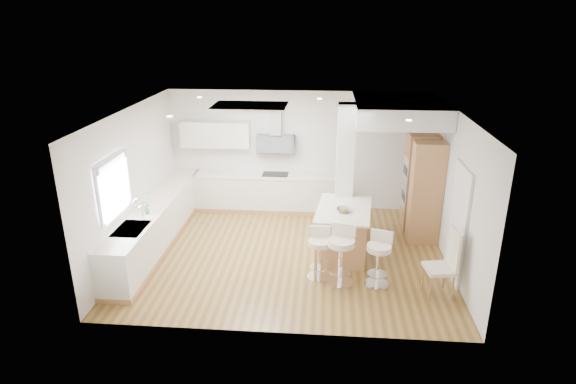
# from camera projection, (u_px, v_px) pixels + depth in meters

# --- Properties ---
(ground) EXTENTS (6.00, 6.00, 0.00)m
(ground) POSITION_uv_depth(u_px,v_px,m) (289.00, 254.00, 9.44)
(ground) COLOR olive
(ground) RESTS_ON ground
(ceiling) EXTENTS (6.00, 5.00, 0.02)m
(ceiling) POSITION_uv_depth(u_px,v_px,m) (289.00, 254.00, 9.44)
(ceiling) COLOR silver
(ceiling) RESTS_ON ground
(wall_back) EXTENTS (6.00, 0.04, 2.80)m
(wall_back) POSITION_uv_depth(u_px,v_px,m) (298.00, 151.00, 11.29)
(wall_back) COLOR silver
(wall_back) RESTS_ON ground
(wall_left) EXTENTS (0.04, 5.00, 2.80)m
(wall_left) POSITION_uv_depth(u_px,v_px,m) (133.00, 182.00, 9.18)
(wall_left) COLOR silver
(wall_left) RESTS_ON ground
(wall_right) EXTENTS (0.04, 5.00, 2.80)m
(wall_right) POSITION_uv_depth(u_px,v_px,m) (454.00, 191.00, 8.72)
(wall_right) COLOR silver
(wall_right) RESTS_ON ground
(skylight) EXTENTS (4.10, 2.10, 0.06)m
(skylight) POSITION_uv_depth(u_px,v_px,m) (250.00, 107.00, 9.09)
(skylight) COLOR white
(skylight) RESTS_ON ground
(window_left) EXTENTS (0.06, 1.28, 1.07)m
(window_left) POSITION_uv_depth(u_px,v_px,m) (113.00, 183.00, 8.23)
(window_left) COLOR white
(window_left) RESTS_ON ground
(doorway_right) EXTENTS (0.05, 1.00, 2.10)m
(doorway_right) POSITION_uv_depth(u_px,v_px,m) (458.00, 225.00, 8.30)
(doorway_right) COLOR #413B33
(doorway_right) RESTS_ON ground
(counter_left) EXTENTS (0.63, 4.50, 1.35)m
(counter_left) POSITION_uv_depth(u_px,v_px,m) (157.00, 223.00, 9.70)
(counter_left) COLOR tan
(counter_left) RESTS_ON ground
(counter_back) EXTENTS (3.62, 0.63, 2.50)m
(counter_back) POSITION_uv_depth(u_px,v_px,m) (258.00, 182.00, 11.34)
(counter_back) COLOR tan
(counter_back) RESTS_ON ground
(pillar) EXTENTS (0.35, 0.35, 2.80)m
(pillar) POSITION_uv_depth(u_px,v_px,m) (344.00, 172.00, 9.76)
(pillar) COLOR white
(pillar) RESTS_ON ground
(soffit) EXTENTS (1.78, 2.20, 0.40)m
(soffit) POSITION_uv_depth(u_px,v_px,m) (399.00, 110.00, 9.68)
(soffit) COLOR silver
(soffit) RESTS_ON ground
(oven_column) EXTENTS (0.63, 1.21, 2.10)m
(oven_column) POSITION_uv_depth(u_px,v_px,m) (422.00, 186.00, 10.01)
(oven_column) COLOR tan
(oven_column) RESTS_ON ground
(peninsula) EXTENTS (1.16, 1.62, 1.00)m
(peninsula) POSITION_uv_depth(u_px,v_px,m) (343.00, 230.00, 9.35)
(peninsula) COLOR tan
(peninsula) RESTS_ON ground
(bar_stool_a) EXTENTS (0.42, 0.42, 0.94)m
(bar_stool_a) POSITION_uv_depth(u_px,v_px,m) (319.00, 251.00, 8.41)
(bar_stool_a) COLOR white
(bar_stool_a) RESTS_ON ground
(bar_stool_b) EXTENTS (0.57, 0.57, 1.07)m
(bar_stool_b) POSITION_uv_depth(u_px,v_px,m) (341.00, 252.00, 8.22)
(bar_stool_b) COLOR white
(bar_stool_b) RESTS_ON ground
(bar_stool_c) EXTENTS (0.55, 0.55, 0.97)m
(bar_stool_c) POSITION_uv_depth(u_px,v_px,m) (379.00, 256.00, 8.18)
(bar_stool_c) COLOR white
(bar_stool_c) RESTS_ON ground
(dining_chair) EXTENTS (0.53, 0.53, 1.19)m
(dining_chair) POSITION_uv_depth(u_px,v_px,m) (447.00, 260.00, 7.86)
(dining_chair) COLOR beige
(dining_chair) RESTS_ON ground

